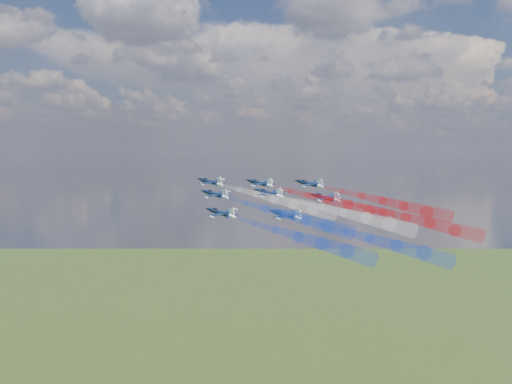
% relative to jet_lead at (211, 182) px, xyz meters
% --- Properties ---
extents(jet_lead, '(13.39, 12.20, 5.79)m').
position_rel_jet_lead_xyz_m(jet_lead, '(0.00, 0.00, 0.00)').
color(jet_lead, black).
extents(trail_lead, '(36.67, 17.21, 9.96)m').
position_rel_jet_lead_xyz_m(trail_lead, '(21.90, -8.26, -3.70)').
color(trail_lead, white).
extents(jet_inner_left, '(13.39, 12.20, 5.79)m').
position_rel_jet_lead_xyz_m(jet_inner_left, '(6.72, -12.10, -2.61)').
color(jet_inner_left, black).
extents(trail_inner_left, '(36.67, 17.21, 9.96)m').
position_rel_jet_lead_xyz_m(trail_inner_left, '(28.62, -20.36, -6.31)').
color(trail_inner_left, blue).
extents(jet_inner_right, '(13.39, 12.20, 5.79)m').
position_rel_jet_lead_xyz_m(jet_inner_right, '(13.25, 5.15, -0.38)').
color(jet_inner_right, black).
extents(trail_inner_right, '(36.67, 17.21, 9.96)m').
position_rel_jet_lead_xyz_m(trail_inner_right, '(35.15, -3.12, -4.07)').
color(trail_inner_right, red).
extents(jet_outer_left, '(13.39, 12.20, 5.79)m').
position_rel_jet_lead_xyz_m(jet_outer_left, '(13.30, -23.60, -6.26)').
color(jet_outer_left, black).
extents(trail_outer_left, '(36.67, 17.21, 9.96)m').
position_rel_jet_lead_xyz_m(trail_outer_left, '(35.20, -31.87, -9.96)').
color(trail_outer_left, blue).
extents(jet_center_third, '(13.39, 12.20, 5.79)m').
position_rel_jet_lead_xyz_m(jet_center_third, '(19.63, -5.83, -2.41)').
color(jet_center_third, black).
extents(trail_center_third, '(36.67, 17.21, 9.96)m').
position_rel_jet_lead_xyz_m(trail_center_third, '(41.53, -14.09, -6.11)').
color(trail_center_third, white).
extents(jet_outer_right, '(13.39, 12.20, 5.79)m').
position_rel_jet_lead_xyz_m(jet_outer_right, '(26.87, 9.57, -0.50)').
color(jet_outer_right, black).
extents(trail_outer_right, '(36.67, 17.21, 9.96)m').
position_rel_jet_lead_xyz_m(trail_outer_right, '(48.76, 1.31, -4.19)').
color(trail_outer_right, red).
extents(jet_rear_left, '(13.39, 12.20, 5.79)m').
position_rel_jet_lead_xyz_m(jet_rear_left, '(28.12, -18.00, -6.73)').
color(jet_rear_left, black).
extents(trail_rear_left, '(36.67, 17.21, 9.96)m').
position_rel_jet_lead_xyz_m(trail_rear_left, '(50.02, -26.27, -10.42)').
color(trail_rear_left, blue).
extents(jet_rear_right, '(13.39, 12.20, 5.79)m').
position_rel_jet_lead_xyz_m(jet_rear_right, '(33.90, -0.54, -3.59)').
color(jet_rear_right, black).
extents(trail_rear_right, '(36.67, 17.21, 9.96)m').
position_rel_jet_lead_xyz_m(trail_rear_right, '(55.80, -8.80, -7.29)').
color(trail_rear_right, red).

